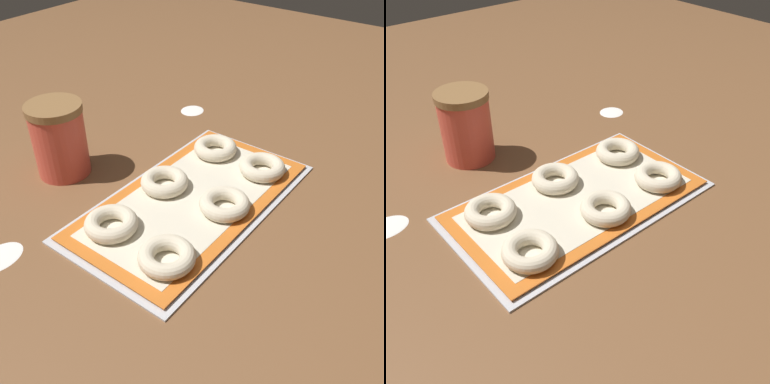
# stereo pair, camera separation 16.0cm
# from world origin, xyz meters

# --- Properties ---
(ground_plane) EXTENTS (2.80, 2.80, 0.00)m
(ground_plane) POSITION_xyz_m (0.00, 0.00, 0.00)
(ground_plane) COLOR brown
(baking_tray) EXTENTS (0.52, 0.29, 0.01)m
(baking_tray) POSITION_xyz_m (-0.01, -0.01, 0.00)
(baking_tray) COLOR silver
(baking_tray) RESTS_ON ground_plane
(baking_mat) EXTENTS (0.49, 0.26, 0.00)m
(baking_mat) POSITION_xyz_m (-0.01, -0.01, 0.01)
(baking_mat) COLOR orange
(baking_mat) RESTS_ON baking_tray
(bagel_front_left) EXTENTS (0.10, 0.10, 0.03)m
(bagel_front_left) POSITION_xyz_m (-0.18, -0.08, 0.03)
(bagel_front_left) COLOR beige
(bagel_front_left) RESTS_ON baking_mat
(bagel_front_center) EXTENTS (0.10, 0.10, 0.03)m
(bagel_front_center) POSITION_xyz_m (-0.00, -0.08, 0.03)
(bagel_front_center) COLOR beige
(bagel_front_center) RESTS_ON baking_mat
(bagel_front_right) EXTENTS (0.10, 0.10, 0.03)m
(bagel_front_right) POSITION_xyz_m (0.16, -0.08, 0.03)
(bagel_front_right) COLOR beige
(bagel_front_right) RESTS_ON baking_mat
(bagel_back_left) EXTENTS (0.10, 0.10, 0.03)m
(bagel_back_left) POSITION_xyz_m (-0.17, 0.05, 0.03)
(bagel_back_left) COLOR beige
(bagel_back_left) RESTS_ON baking_mat
(bagel_back_center) EXTENTS (0.10, 0.10, 0.03)m
(bagel_back_center) POSITION_xyz_m (-0.01, 0.06, 0.03)
(bagel_back_center) COLOR beige
(bagel_back_center) RESTS_ON baking_mat
(bagel_back_right) EXTENTS (0.10, 0.10, 0.03)m
(bagel_back_right) POSITION_xyz_m (0.16, 0.05, 0.03)
(bagel_back_right) COLOR beige
(bagel_back_right) RESTS_ON baking_mat
(flour_canister) EXTENTS (0.12, 0.12, 0.16)m
(flour_canister) POSITION_xyz_m (-0.09, 0.28, 0.08)
(flour_canister) COLOR #DB4C3D
(flour_canister) RESTS_ON ground_plane
(flour_patch_far) EXTENTS (0.07, 0.06, 0.00)m
(flour_patch_far) POSITION_xyz_m (0.32, 0.24, 0.00)
(flour_patch_far) COLOR white
(flour_patch_far) RESTS_ON ground_plane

